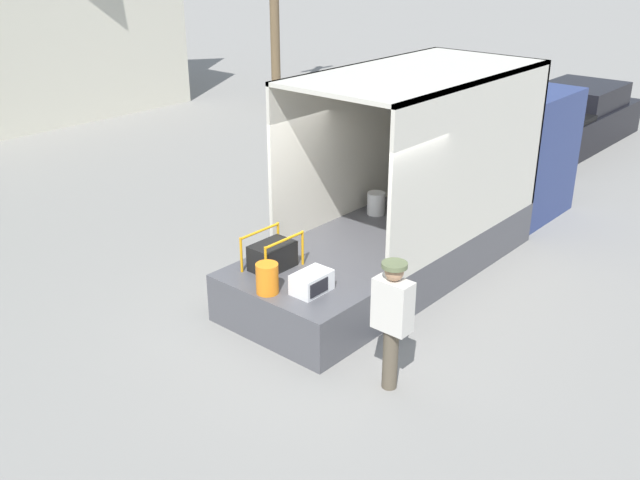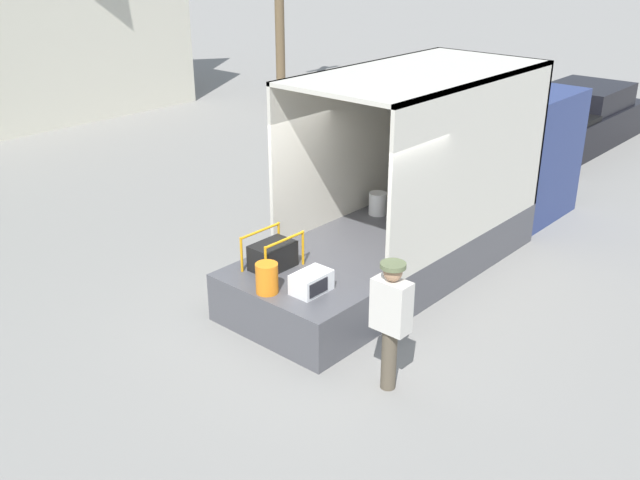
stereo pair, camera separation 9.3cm
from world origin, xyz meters
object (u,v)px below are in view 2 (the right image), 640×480
pickup_truck_black (573,122)px  portable_generator (274,255)px  box_truck (469,179)px  microwave (311,282)px  worker_person (391,314)px  orange_bucket (267,278)px

pickup_truck_black → portable_generator: bearing=-177.3°
box_truck → portable_generator: size_ratio=8.30×
microwave → worker_person: size_ratio=0.32×
portable_generator → pickup_truck_black: bearing=2.7°
box_truck → worker_person: size_ratio=3.86×
portable_generator → pickup_truck_black: size_ratio=0.15×
box_truck → pickup_truck_black: (6.78, 1.01, -0.40)m
orange_bucket → worker_person: worker_person is taller
microwave → orange_bucket: bearing=132.8°
box_truck → microwave: bearing=-175.2°
box_truck → orange_bucket: size_ratio=15.56×
box_truck → portable_generator: box_truck is taller
portable_generator → worker_person: bearing=-100.4°
microwave → orange_bucket: (-0.38, 0.41, 0.07)m
pickup_truck_black → worker_person: bearing=-166.3°
orange_bucket → microwave: bearing=-47.2°
portable_generator → pickup_truck_black: pickup_truck_black is taller
microwave → orange_bucket: 0.57m
box_truck → portable_generator: (-4.29, 0.49, -0.11)m
box_truck → pickup_truck_black: bearing=8.5°
microwave → pickup_truck_black: pickup_truck_black is taller
box_truck → orange_bucket: (-4.87, 0.03, -0.10)m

